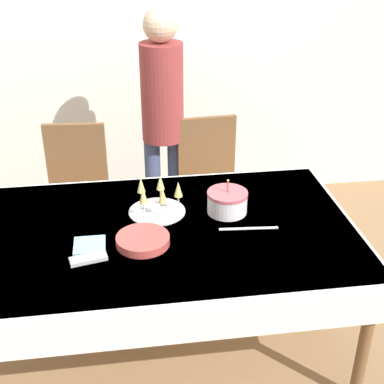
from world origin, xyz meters
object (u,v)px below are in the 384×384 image
(dining_chair_far_right, at_px, (210,183))
(plate_stack_main, at_px, (143,240))
(champagne_tray, at_px, (157,199))
(birthday_cake, at_px, (227,202))
(dining_chair_far_left, at_px, (77,191))
(person_standing, at_px, (163,110))

(dining_chair_far_right, distance_m, plate_stack_main, 1.18)
(dining_chair_far_right, distance_m, champagne_tray, 0.90)
(dining_chair_far_right, relative_size, birthday_cake, 4.52)
(champagne_tray, height_order, plate_stack_main, champagne_tray)
(dining_chair_far_left, xyz_separation_m, champagne_tray, (0.48, -0.74, 0.31))
(dining_chair_far_left, height_order, birthday_cake, dining_chair_far_left)
(champagne_tray, bearing_deg, dining_chair_far_left, 123.10)
(champagne_tray, bearing_deg, plate_stack_main, -107.74)
(dining_chair_far_right, height_order, champagne_tray, dining_chair_far_right)
(plate_stack_main, bearing_deg, person_standing, 80.04)
(birthday_cake, xyz_separation_m, plate_stack_main, (-0.46, -0.25, -0.04))
(dining_chair_far_left, relative_size, person_standing, 0.58)
(dining_chair_far_left, bearing_deg, dining_chair_far_right, 0.01)
(plate_stack_main, relative_size, person_standing, 0.16)
(dining_chair_far_left, height_order, dining_chair_far_right, same)
(dining_chair_far_left, distance_m, champagne_tray, 0.93)
(plate_stack_main, bearing_deg, dining_chair_far_right, 63.78)
(birthday_cake, bearing_deg, dining_chair_far_right, 86.52)
(person_standing, bearing_deg, dining_chair_far_left, -164.30)
(dining_chair_far_left, distance_m, plate_stack_main, 1.13)
(birthday_cake, relative_size, person_standing, 0.13)
(dining_chair_far_right, bearing_deg, dining_chair_far_left, -179.99)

